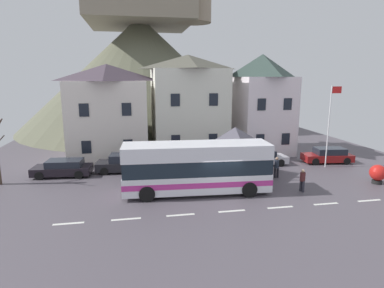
# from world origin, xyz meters

# --- Properties ---
(ground_plane) EXTENTS (40.00, 60.00, 0.07)m
(ground_plane) POSITION_xyz_m (0.00, -0.00, -0.03)
(ground_plane) COLOR #514A53
(townhouse_00) EXTENTS (6.99, 6.92, 8.82)m
(townhouse_00) POSITION_xyz_m (-7.69, 12.43, 4.41)
(townhouse_00) COLOR silver
(townhouse_00) RESTS_ON ground_plane
(townhouse_01) EXTENTS (6.89, 6.92, 9.75)m
(townhouse_01) POSITION_xyz_m (-0.01, 12.43, 4.87)
(townhouse_01) COLOR silver
(townhouse_01) RESTS_ON ground_plane
(townhouse_02) EXTENTS (5.15, 6.69, 9.89)m
(townhouse_02) POSITION_xyz_m (7.58, 12.31, 4.94)
(townhouse_02) COLOR white
(townhouse_02) RESTS_ON ground_plane
(hilltop_castle) EXTENTS (35.55, 35.55, 22.80)m
(hilltop_castle) POSITION_xyz_m (-3.90, 30.81, 8.96)
(hilltop_castle) COLOR #5D5E4A
(hilltop_castle) RESTS_ON ground_plane
(transit_bus) EXTENTS (9.80, 3.18, 3.36)m
(transit_bus) POSITION_xyz_m (-1.40, 1.01, 1.69)
(transit_bus) COLOR white
(transit_bus) RESTS_ON ground_plane
(bus_shelter) EXTENTS (3.60, 3.60, 3.87)m
(bus_shelter) POSITION_xyz_m (2.25, 4.23, 3.12)
(bus_shelter) COLOR #473D33
(bus_shelter) RESTS_ON ground_plane
(parked_car_00) EXTENTS (4.56, 2.33, 1.47)m
(parked_car_00) POSITION_xyz_m (-6.22, 6.94, 0.71)
(parked_car_00) COLOR black
(parked_car_00) RESTS_ON ground_plane
(parked_car_01) EXTENTS (4.49, 2.24, 1.36)m
(parked_car_01) POSITION_xyz_m (11.83, 6.51, 0.66)
(parked_car_01) COLOR maroon
(parked_car_01) RESTS_ON ground_plane
(parked_car_02) EXTENTS (4.60, 1.93, 1.31)m
(parked_car_02) POSITION_xyz_m (5.48, 6.88, 0.64)
(parked_car_02) COLOR silver
(parked_car_02) RESTS_ON ground_plane
(parked_car_03) EXTENTS (4.54, 2.30, 1.29)m
(parked_car_03) POSITION_xyz_m (-10.96, 6.61, 0.64)
(parked_car_03) COLOR black
(parked_car_03) RESTS_ON ground_plane
(pedestrian_00) EXTENTS (0.37, 0.34, 1.62)m
(pedestrian_00) POSITION_xyz_m (5.30, 3.15, 0.89)
(pedestrian_00) COLOR black
(pedestrian_00) RESTS_ON ground_plane
(pedestrian_01) EXTENTS (0.32, 0.32, 1.65)m
(pedestrian_01) POSITION_xyz_m (2.69, 2.90, 0.88)
(pedestrian_01) COLOR black
(pedestrian_01) RESTS_ON ground_plane
(pedestrian_02) EXTENTS (0.36, 0.38, 1.55)m
(pedestrian_02) POSITION_xyz_m (5.66, -0.08, 0.85)
(pedestrian_02) COLOR #2D2D38
(pedestrian_02) RESTS_ON ground_plane
(public_bench) EXTENTS (1.69, 0.48, 0.87)m
(public_bench) POSITION_xyz_m (-0.02, 6.67, 0.47)
(public_bench) COLOR #33473D
(public_bench) RESTS_ON ground_plane
(flagpole) EXTENTS (0.95, 0.10, 6.93)m
(flagpole) POSITION_xyz_m (10.87, 5.23, 4.03)
(flagpole) COLOR silver
(flagpole) RESTS_ON ground_plane
(harbour_buoy) EXTENTS (1.15, 1.15, 1.40)m
(harbour_buoy) POSITION_xyz_m (11.90, 0.47, 0.78)
(harbour_buoy) COLOR black
(harbour_buoy) RESTS_ON ground_plane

